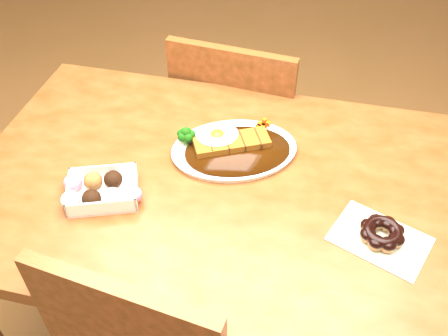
% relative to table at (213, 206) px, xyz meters
% --- Properties ---
extents(ground, '(6.00, 6.00, 0.00)m').
position_rel_table_xyz_m(ground, '(0.00, 0.00, -0.65)').
color(ground, brown).
rests_on(ground, ground).
extents(table, '(1.20, 0.80, 0.75)m').
position_rel_table_xyz_m(table, '(0.00, 0.00, 0.00)').
color(table, '#47290E').
rests_on(table, ground).
extents(chair_far, '(0.46, 0.46, 0.87)m').
position_rel_table_xyz_m(chair_far, '(-0.04, 0.54, -0.17)').
color(chair_far, '#47290E').
rests_on(chair_far, ground).
extents(katsu_curry_plate, '(0.38, 0.33, 0.06)m').
position_rel_table_xyz_m(katsu_curry_plate, '(0.02, 0.11, 0.11)').
color(katsu_curry_plate, white).
rests_on(katsu_curry_plate, table).
extents(donut_box, '(0.20, 0.17, 0.05)m').
position_rel_table_xyz_m(donut_box, '(-0.24, -0.12, 0.12)').
color(donut_box, white).
rests_on(donut_box, table).
extents(pon_de_ring, '(0.24, 0.20, 0.04)m').
position_rel_table_xyz_m(pon_de_ring, '(0.40, -0.10, 0.12)').
color(pon_de_ring, silver).
rests_on(pon_de_ring, table).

